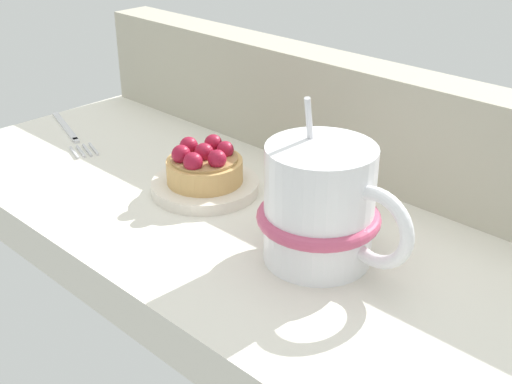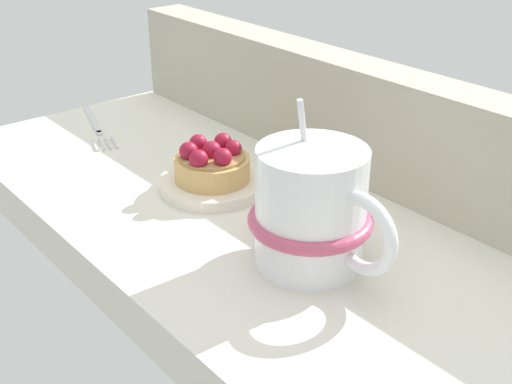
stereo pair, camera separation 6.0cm
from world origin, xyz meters
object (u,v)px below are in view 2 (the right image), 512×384
Objects in this scene: coffee_mug at (313,210)px; dessert_fork at (96,126)px; dessert_plate at (213,184)px; raspberry_tart at (212,163)px.

dessert_fork is (-38.69, 0.81, -4.53)cm from coffee_mug.
dessert_plate is 0.78× the size of coffee_mug.
dessert_fork is at bearing -177.33° from dessert_plate.
coffee_mug is at bearing -6.63° from dessert_plate.
coffee_mug is at bearing -6.45° from raspberry_tart.
raspberry_tart is at bearing -99.37° from dessert_plate.
dessert_plate is at bearing 2.67° from dessert_fork.
raspberry_tart is (-0.01, -0.05, 2.29)cm from dessert_plate.
dessert_plate is 22.69cm from dessert_fork.
dessert_plate is 16.70cm from coffee_mug.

